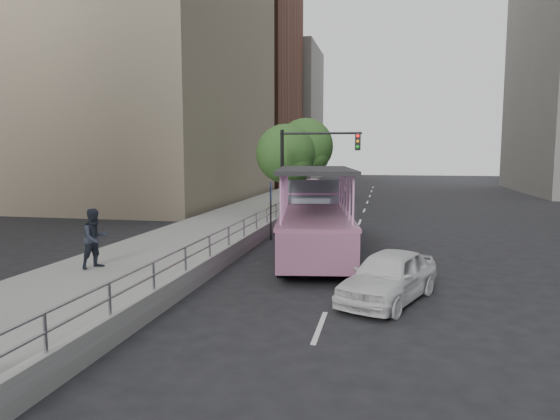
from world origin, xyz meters
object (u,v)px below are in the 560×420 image
(traffic_signal, at_px, (305,163))
(parking_sign, at_px, (271,203))
(street_tree_far, at_px, (306,149))
(duck_boat, at_px, (314,221))
(street_tree_near, at_px, (287,156))
(pedestrian_mid, at_px, (95,238))
(car, at_px, (389,276))

(traffic_signal, bearing_deg, parking_sign, -106.33)
(parking_sign, distance_m, street_tree_far, 13.14)
(duck_boat, relative_size, street_tree_near, 1.86)
(pedestrian_mid, relative_size, traffic_signal, 0.37)
(pedestrian_mid, relative_size, parking_sign, 0.71)
(street_tree_near, bearing_deg, pedestrian_mid, -103.03)
(car, relative_size, parking_sign, 1.50)
(car, height_order, pedestrian_mid, pedestrian_mid)
(pedestrian_mid, bearing_deg, car, -68.99)
(car, bearing_deg, street_tree_far, 127.34)
(duck_boat, distance_m, parking_sign, 3.49)
(duck_boat, distance_m, street_tree_near, 10.18)
(parking_sign, xyz_separation_m, traffic_signal, (1.01, 3.44, 1.79))
(traffic_signal, xyz_separation_m, street_tree_far, (-1.40, 9.43, 0.81))
(parking_sign, distance_m, street_tree_near, 7.21)
(pedestrian_mid, height_order, traffic_signal, traffic_signal)
(pedestrian_mid, bearing_deg, street_tree_near, 12.66)
(car, bearing_deg, traffic_signal, 132.04)
(duck_boat, bearing_deg, parking_sign, 132.89)
(duck_boat, xyz_separation_m, parking_sign, (-2.36, 2.54, 0.43))
(street_tree_near, bearing_deg, parking_sign, -85.11)
(duck_boat, height_order, car, duck_boat)
(parking_sign, bearing_deg, street_tree_far, 91.73)
(duck_boat, distance_m, traffic_signal, 6.52)
(duck_boat, xyz_separation_m, car, (2.91, -6.08, -0.58))
(parking_sign, relative_size, street_tree_far, 0.42)
(car, xyz_separation_m, parking_sign, (-5.27, 8.61, 1.01))
(pedestrian_mid, distance_m, street_tree_far, 21.26)
(pedestrian_mid, height_order, parking_sign, parking_sign)
(street_tree_far, bearing_deg, traffic_signal, -81.57)
(street_tree_near, bearing_deg, street_tree_far, 88.09)
(pedestrian_mid, bearing_deg, traffic_signal, 1.80)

